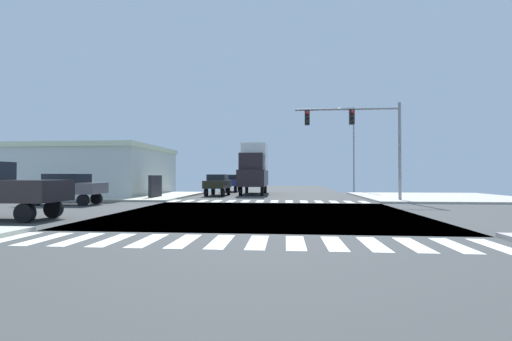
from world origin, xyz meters
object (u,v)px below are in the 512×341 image
object	(u,v)px
street_lamp	(352,142)
box_truck_middle_3	(254,167)
sedan_farside_1	(231,182)
sedan_queued_3	(67,186)
traffic_signal_mast	(358,129)
bank_building	(79,171)
sedan_outer_4	(218,183)

from	to	relation	value
street_lamp	box_truck_middle_3	distance (m)	11.33
sedan_farside_1	sedan_queued_3	bearing A→B (deg)	67.96
traffic_signal_mast	box_truck_middle_3	bearing A→B (deg)	131.55
bank_building	box_truck_middle_3	bearing A→B (deg)	10.61
traffic_signal_mast	bank_building	bearing A→B (deg)	165.74
street_lamp	sedan_outer_4	xyz separation A→B (m)	(-13.05, -7.15, -4.24)
sedan_farside_1	street_lamp	bearing A→B (deg)	178.64
sedan_queued_3	traffic_signal_mast	bearing A→B (deg)	102.74
bank_building	traffic_signal_mast	bearing A→B (deg)	-14.26
sedan_farside_1	sedan_outer_4	xyz separation A→B (m)	(0.00, -7.46, 0.00)
sedan_queued_3	box_truck_middle_3	size ratio (longest dim) A/B	0.60
traffic_signal_mast	street_lamp	bearing A→B (deg)	81.26
sedan_outer_4	box_truck_middle_3	bearing A→B (deg)	-137.70
sedan_queued_3	bank_building	bearing A→B (deg)	-151.21
box_truck_middle_3	sedan_farside_1	bearing A→B (deg)	-57.61
bank_building	sedan_farside_1	distance (m)	14.99
traffic_signal_mast	street_lamp	distance (m)	13.59
sedan_farside_1	sedan_outer_4	distance (m)	7.46
sedan_queued_3	box_truck_middle_3	bearing A→B (deg)	142.07
sedan_outer_4	bank_building	bearing A→B (deg)	1.04
bank_building	street_lamp	bearing A→B (deg)	15.93
sedan_farside_1	sedan_queued_3	distance (m)	19.26
traffic_signal_mast	sedan_outer_4	bearing A→B (deg)	150.25
sedan_queued_3	sedan_outer_4	size ratio (longest dim) A/B	1.00
street_lamp	bank_building	world-z (taller)	street_lamp
sedan_farside_1	sedan_queued_3	world-z (taller)	same
sedan_farside_1	box_truck_middle_3	world-z (taller)	box_truck_middle_3
sedan_farside_1	box_truck_middle_3	distance (m)	5.78
street_lamp	sedan_farside_1	size ratio (longest dim) A/B	2.12
street_lamp	bank_building	bearing A→B (deg)	-164.07
sedan_farside_1	box_truck_middle_3	size ratio (longest dim) A/B	0.60
traffic_signal_mast	box_truck_middle_3	size ratio (longest dim) A/B	1.00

